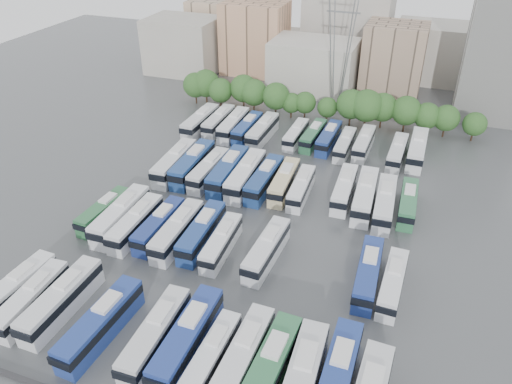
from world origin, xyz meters
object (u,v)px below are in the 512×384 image
(bus_r2_s5, at_px, (246,175))
(bus_r2_s8, at_px, (301,188))
(bus_r2_s12, at_px, (385,203))
(bus_r3_s10, at_px, (364,143))
(bus_r0_s7, at_px, (187,338))
(bus_r0_s12, at_px, (337,378))
(bus_r0_s10, at_px, (269,370))
(bus_r3_s0, at_px, (200,122))
(apartment_tower, at_px, (500,56))
(bus_r0_s6, at_px, (156,334))
(bus_r2_s7, at_px, (284,181))
(bus_r0_s11, at_px, (301,382))
(bus_r3_s9, at_px, (345,144))
(bus_r0_s1, at_px, (32,299))
(bus_r3_s4, at_px, (263,131))
(bus_r1_s0, at_px, (104,211))
(bus_r0_s8, at_px, (212,355))
(bus_r0_s9, at_px, (243,357))
(bus_r1_s8, at_px, (267,249))
(bus_r2_s11, at_px, (365,195))
(bus_r1_s5, at_px, (202,232))
(bus_r2_s4, at_px, (228,171))
(bus_r3_s13, at_px, (417,149))
(bus_r3_s6, at_px, (296,134))
(bus_r2_s10, at_px, (344,189))
(bus_r2_s3, at_px, (209,170))
(bus_r0_s4, at_px, (101,324))
(bus_r3_s7, at_px, (313,135))
(bus_r2_s1, at_px, (175,162))
(bus_r1_s1, at_px, (121,215))
(bus_r3_s8, at_px, (329,138))
(bus_r1_s13, at_px, (393,283))
(bus_r2_s2, at_px, (193,164))
(bus_r1_s6, at_px, (221,242))
(electricity_pylon, at_px, (342,24))
(bus_r3_s12, at_px, (397,152))
(bus_r1_s4, at_px, (177,231))
(bus_r2_s13, at_px, (408,203))
(bus_r3_s1, at_px, (219,121))
(bus_r1_s3, at_px, (159,225))
(bus_r1_s12, at_px, (368,273))

(bus_r2_s5, height_order, bus_r2_s8, bus_r2_s5)
(bus_r2_s12, relative_size, bus_r3_s10, 1.13)
(bus_r0_s7, xyz_separation_m, bus_r0_s12, (16.24, 0.56, -0.04))
(bus_r0_s10, relative_size, bus_r3_s0, 1.02)
(apartment_tower, bearing_deg, bus_r0_s12, -101.12)
(bus_r0_s6, relative_size, bus_r2_s7, 1.05)
(bus_r0_s11, xyz_separation_m, bus_r3_s9, (-6.57, 53.93, -0.40))
(bus_r0_s1, xyz_separation_m, bus_r3_s0, (-3.25, 53.14, 0.20))
(bus_r0_s7, distance_m, bus_r3_s4, 53.65)
(bus_r0_s10, relative_size, bus_r1_s0, 1.21)
(bus_r0_s8, relative_size, bus_r1_s0, 1.00)
(bus_r0_s9, height_order, bus_r1_s8, bus_r0_s9)
(bus_r2_s11, bearing_deg, bus_r1_s5, -141.97)
(bus_r2_s4, relative_size, bus_r3_s0, 1.06)
(bus_r0_s1, xyz_separation_m, bus_r2_s12, (36.50, 35.14, 0.19))
(bus_r0_s12, height_order, bus_r3_s13, bus_r0_s12)
(bus_r3_s6, bearing_deg, bus_r2_s10, -51.98)
(bus_r2_s5, bearing_deg, bus_r2_s4, 172.61)
(bus_r2_s4, xyz_separation_m, bus_r2_s7, (9.90, 0.32, -0.25))
(bus_r2_s3, bearing_deg, bus_r0_s4, -83.48)
(bus_r0_s11, xyz_separation_m, bus_r3_s7, (-13.13, 55.73, -0.37))
(bus_r2_s1, relative_size, bus_r3_s0, 1.03)
(bus_r1_s1, relative_size, bus_r3_s8, 1.12)
(bus_r0_s7, xyz_separation_m, bus_r1_s13, (19.70, 16.78, -0.35))
(bus_r1_s5, distance_m, bus_r1_s13, 26.63)
(bus_r2_s8, bearing_deg, bus_r3_s0, 143.96)
(bus_r2_s2, relative_size, bus_r2_s12, 1.04)
(bus_r0_s4, bearing_deg, bus_r0_s8, 5.14)
(bus_r0_s7, distance_m, bus_r1_s6, 17.40)
(bus_r3_s7, xyz_separation_m, bus_r3_s8, (3.11, -0.20, 0.07))
(bus_r1_s13, bearing_deg, bus_r2_s11, 110.90)
(bus_r0_s12, relative_size, bus_r1_s1, 1.01)
(electricity_pylon, xyz_separation_m, bus_r2_s7, (-0.31, -38.11, -16.81))
(bus_r0_s7, bearing_deg, bus_r3_s10, 79.47)
(bus_r0_s6, height_order, bus_r3_s12, bus_r0_s6)
(bus_r1_s6, bearing_deg, bus_r1_s1, 175.60)
(bus_r2_s7, bearing_deg, bus_r1_s4, -121.27)
(bus_r0_s4, height_order, bus_r2_s1, bus_r2_s1)
(bus_r0_s1, bearing_deg, bus_r0_s6, -2.04)
(bus_r2_s3, relative_size, bus_r2_s13, 1.07)
(bus_r3_s1, bearing_deg, bus_r0_s12, -56.02)
(bus_r1_s3, xyz_separation_m, bus_r2_s13, (33.11, 18.36, -0.05))
(bus_r2_s5, relative_size, bus_r3_s0, 1.06)
(apartment_tower, height_order, bus_r2_s5, apartment_tower)
(bus_r0_s8, xyz_separation_m, bus_r3_s10, (6.52, 55.29, 0.11))
(bus_r3_s8, bearing_deg, bus_r1_s0, -124.03)
(bus_r0_s1, bearing_deg, bus_r1_s12, 23.90)
(bus_r2_s11, relative_size, bus_r3_s0, 1.04)
(bus_r3_s13, bearing_deg, bus_r3_s4, -175.78)
(bus_r1_s12, bearing_deg, bus_r0_s7, -135.76)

